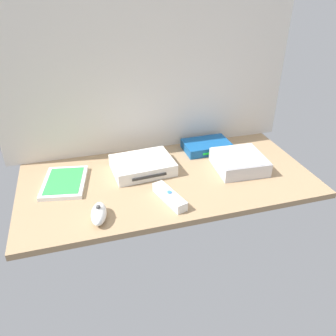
{
  "coord_description": "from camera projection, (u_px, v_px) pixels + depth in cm",
  "views": [
    {
      "loc": [
        -27.68,
        -95.49,
        62.77
      ],
      "look_at": [
        0.0,
        0.0,
        4.0
      ],
      "focal_mm": 36.26,
      "sensor_mm": 36.0,
      "label": 1
    }
  ],
  "objects": [
    {
      "name": "game_case",
      "position": [
        64.0,
        182.0,
        1.14
      ],
      "size": [
        16.83,
        21.16,
        1.56
      ],
      "rotation": [
        0.0,
        0.0,
        -0.18
      ],
      "color": "white",
      "rests_on": "ground_plane"
    },
    {
      "name": "network_router",
      "position": [
        207.0,
        146.0,
        1.35
      ],
      "size": [
        18.19,
        12.6,
        3.4
      ],
      "rotation": [
        0.0,
        0.0,
        0.02
      ],
      "color": "#145193",
      "rests_on": "ground_plane"
    },
    {
      "name": "ground_plane",
      "position": [
        168.0,
        180.0,
        1.18
      ],
      "size": [
        100.0,
        48.0,
        2.0
      ],
      "primitive_type": "cube",
      "color": "#9E7F5B",
      "rests_on": "ground"
    },
    {
      "name": "mini_computer",
      "position": [
        239.0,
        162.0,
        1.22
      ],
      "size": [
        17.89,
        17.89,
        5.3
      ],
      "rotation": [
        0.0,
        0.0,
        -0.05
      ],
      "color": "silver",
      "rests_on": "ground_plane"
    },
    {
      "name": "remote_wand",
      "position": [
        169.0,
        197.0,
        1.05
      ],
      "size": [
        7.6,
        15.22,
        3.4
      ],
      "rotation": [
        0.0,
        0.0,
        0.28
      ],
      "color": "white",
      "rests_on": "ground_plane"
    },
    {
      "name": "game_console",
      "position": [
        143.0,
        165.0,
        1.21
      ],
      "size": [
        22.09,
        17.64,
        4.4
      ],
      "rotation": [
        0.0,
        0.0,
        0.07
      ],
      "color": "white",
      "rests_on": "ground_plane"
    },
    {
      "name": "back_wall",
      "position": [
        149.0,
        67.0,
        1.22
      ],
      "size": [
        110.0,
        1.2,
        64.0
      ],
      "primitive_type": "cube",
      "color": "silver",
      "rests_on": "ground"
    },
    {
      "name": "remote_nunchuk",
      "position": [
        99.0,
        214.0,
        0.97
      ],
      "size": [
        6.11,
        10.62,
        5.1
      ],
      "rotation": [
        0.0,
        0.0,
        -0.18
      ],
      "color": "white",
      "rests_on": "ground_plane"
    }
  ]
}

